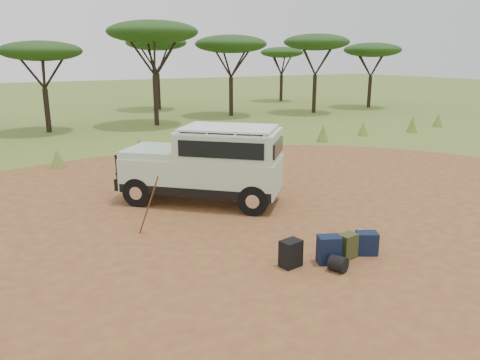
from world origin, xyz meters
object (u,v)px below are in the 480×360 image
safari_vehicle (207,166)px  backpack_olive (347,246)px  walking_staff (149,205)px  backpack_black (291,254)px  backpack_navy (329,250)px  duffel_navy (367,243)px  hard_case (360,242)px

safari_vehicle → backpack_olive: 4.98m
walking_staff → backpack_black: bearing=-113.4°
safari_vehicle → backpack_black: size_ratio=8.05×
backpack_navy → duffel_navy: (0.99, -0.04, -0.05)m
backpack_olive → hard_case: backpack_olive is taller
safari_vehicle → backpack_olive: bearing=-37.1°
duffel_navy → hard_case: duffel_navy is taller
safari_vehicle → backpack_olive: (0.82, -4.85, -0.79)m
duffel_navy → walking_staff: bearing=165.8°
backpack_navy → walking_staff: bearing=151.0°
backpack_black → hard_case: backpack_black is taller
backpack_olive → duffel_navy: backpack_olive is taller
backpack_navy → hard_case: bearing=35.5°
backpack_black → walking_staff: bearing=111.9°
safari_vehicle → duffel_navy: size_ratio=9.16×
walking_staff → backpack_navy: (2.58, -3.34, -0.41)m
safari_vehicle → backpack_navy: 4.92m
walking_staff → backpack_black: walking_staff is taller
walking_staff → backpack_navy: bearing=-106.4°
safari_vehicle → walking_staff: safari_vehicle is taller
backpack_black → hard_case: size_ratio=1.22×
backpack_black → backpack_navy: 0.79m
walking_staff → backpack_olive: 4.56m
walking_staff → duffel_navy: walking_staff is taller
safari_vehicle → hard_case: bearing=-29.8°
backpack_navy → hard_case: backpack_navy is taller
safari_vehicle → backpack_navy: bearing=-42.9°
safari_vehicle → backpack_black: safari_vehicle is taller
walking_staff → backpack_black: (1.83, -3.08, -0.43)m
walking_staff → duffel_navy: 4.94m
backpack_black → backpack_navy: (0.75, -0.26, 0.01)m
safari_vehicle → backpack_olive: safari_vehicle is taller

